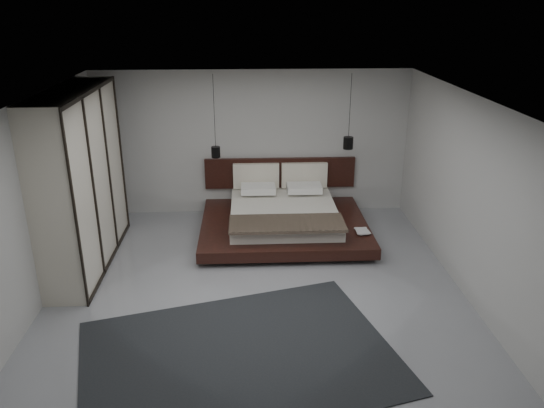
{
  "coord_description": "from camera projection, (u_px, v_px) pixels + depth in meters",
  "views": [
    {
      "loc": [
        -0.11,
        -6.97,
        4.01
      ],
      "look_at": [
        0.28,
        1.2,
        0.83
      ],
      "focal_mm": 35.0,
      "sensor_mm": 36.0,
      "label": 1
    }
  ],
  "objects": [
    {
      "name": "rug",
      "position": [
        239.0,
        356.0,
        6.35
      ],
      "size": [
        4.21,
        3.47,
        0.02
      ],
      "primitive_type": "cube",
      "rotation": [
        0.0,
        0.0,
        0.26
      ],
      "color": "black",
      "rests_on": "floor"
    },
    {
      "name": "pendant_right",
      "position": [
        348.0,
        143.0,
        9.68
      ],
      "size": [
        0.18,
        0.18,
        1.36
      ],
      "color": "black",
      "rests_on": "ceiling"
    },
    {
      "name": "wall_right",
      "position": [
        465.0,
        194.0,
        7.58
      ],
      "size": [
        0.0,
        6.0,
        6.0
      ],
      "primitive_type": "plane",
      "rotation": [
        1.57,
        0.0,
        -1.57
      ],
      "color": "#AEAEAC",
      "rests_on": "floor"
    },
    {
      "name": "wall_front",
      "position": [
        263.0,
        317.0,
        4.65
      ],
      "size": [
        6.0,
        0.0,
        6.0
      ],
      "primitive_type": "plane",
      "rotation": [
        -1.57,
        0.0,
        0.0
      ],
      "color": "#AEAEAC",
      "rests_on": "floor"
    },
    {
      "name": "pendant_left",
      "position": [
        216.0,
        152.0,
        9.62
      ],
      "size": [
        0.16,
        0.16,
        1.49
      ],
      "color": "black",
      "rests_on": "ceiling"
    },
    {
      "name": "ceiling",
      "position": [
        255.0,
        98.0,
        6.94
      ],
      "size": [
        6.0,
        6.0,
        0.0
      ],
      "primitive_type": "plane",
      "rotation": [
        3.14,
        0.0,
        0.0
      ],
      "color": "white",
      "rests_on": "wall_back"
    },
    {
      "name": "floor",
      "position": [
        257.0,
        285.0,
        7.95
      ],
      "size": [
        6.0,
        6.0,
        0.0
      ],
      "primitive_type": "plane",
      "color": "gray",
      "rests_on": "ground"
    },
    {
      "name": "book_upper",
      "position": [
        356.0,
        231.0,
        9.02
      ],
      "size": [
        0.21,
        0.29,
        0.02
      ],
      "primitive_type": "imported",
      "rotation": [
        0.0,
        0.0,
        -0.01
      ],
      "color": "#99724C",
      "rests_on": "book_lower"
    },
    {
      "name": "lattice_screen",
      "position": [
        91.0,
        158.0,
        9.63
      ],
      "size": [
        0.05,
        0.9,
        2.6
      ],
      "primitive_type": "cube",
      "color": "black",
      "rests_on": "floor"
    },
    {
      "name": "wall_left",
      "position": [
        39.0,
        201.0,
        7.31
      ],
      "size": [
        0.0,
        6.0,
        6.0
      ],
      "primitive_type": "plane",
      "rotation": [
        1.57,
        0.0,
        1.57
      ],
      "color": "#AEAEAC",
      "rests_on": "floor"
    },
    {
      "name": "book_lower",
      "position": [
        357.0,
        232.0,
        9.06
      ],
      "size": [
        0.25,
        0.31,
        0.03
      ],
      "primitive_type": "imported",
      "rotation": [
        0.0,
        0.0,
        0.14
      ],
      "color": "#99724C",
      "rests_on": "bed"
    },
    {
      "name": "wall_back",
      "position": [
        253.0,
        143.0,
        10.24
      ],
      "size": [
        6.0,
        0.0,
        6.0
      ],
      "primitive_type": "plane",
      "rotation": [
        1.57,
        0.0,
        0.0
      ],
      "color": "#AEAEAC",
      "rests_on": "floor"
    },
    {
      "name": "bed",
      "position": [
        283.0,
        217.0,
        9.64
      ],
      "size": [
        2.95,
        2.46,
        1.11
      ],
      "color": "black",
      "rests_on": "floor"
    },
    {
      "name": "wardrobe",
      "position": [
        80.0,
        180.0,
        8.18
      ],
      "size": [
        0.67,
        2.83,
        2.78
      ],
      "color": "beige",
      "rests_on": "floor"
    }
  ]
}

